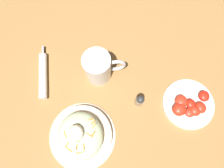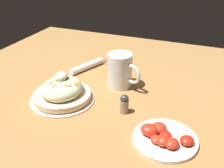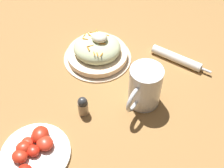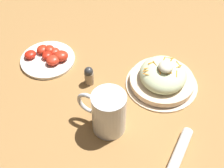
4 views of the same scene
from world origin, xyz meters
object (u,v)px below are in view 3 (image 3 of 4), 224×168
at_px(beer_mug, 144,89).
at_px(napkin_roll, 177,58).
at_px(salt_shaker, 83,106).
at_px(tomato_plate, 35,150).
at_px(salad_plate, 97,51).

distance_m(beer_mug, napkin_roll, 0.22).
distance_m(beer_mug, salt_shaker, 0.19).
bearing_deg(salt_shaker, tomato_plate, -121.95).
xyz_separation_m(tomato_plate, salt_shaker, (0.10, 0.15, 0.02)).
height_order(beer_mug, tomato_plate, beer_mug).
relative_size(salad_plate, napkin_roll, 1.14).
bearing_deg(napkin_roll, salad_plate, -172.37).
bearing_deg(salt_shaker, napkin_roll, 46.28).
bearing_deg(beer_mug, tomato_plate, -138.88).
bearing_deg(napkin_roll, beer_mug, -115.19).
relative_size(napkin_roll, tomato_plate, 1.09).
bearing_deg(beer_mug, napkin_roll, 64.81).
bearing_deg(napkin_roll, salt_shaker, -133.72).
height_order(tomato_plate, salt_shaker, salt_shaker).
relative_size(tomato_plate, salt_shaker, 2.77).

